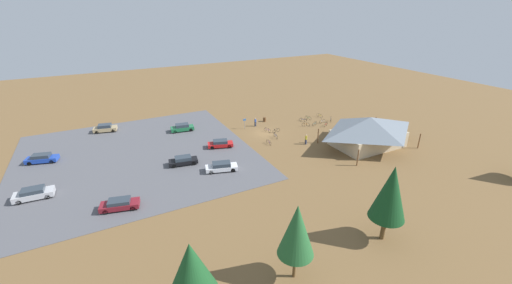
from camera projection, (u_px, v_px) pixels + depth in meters
name	position (u px, v px, depth m)	size (l,w,h in m)	color
ground	(265.00, 133.00, 60.54)	(160.00, 160.00, 0.00)	brown
parking_lot_asphalt	(137.00, 155.00, 51.56)	(36.10, 35.73, 0.05)	#56565B
bike_pavilion	(369.00, 130.00, 54.09)	(14.38, 10.22, 5.23)	#C6B28E
trash_bin	(264.00, 119.00, 66.45)	(0.60, 0.60, 0.90)	brown
lot_sign	(245.00, 122.00, 62.14)	(0.56, 0.08, 2.20)	#99999E
pine_west	(297.00, 230.00, 26.54)	(3.24, 3.24, 7.72)	brown
pine_far_east	(390.00, 193.00, 31.05)	(3.62, 3.62, 8.59)	brown
pine_midwest	(192.00, 269.00, 22.74)	(3.76, 3.76, 7.47)	brown
bicycle_blue_front_row	(276.00, 136.00, 58.26)	(0.48, 1.83, 0.85)	black
bicycle_purple_yard_front	(269.00, 142.00, 55.63)	(0.48, 1.69, 0.81)	black
bicycle_orange_yard_right	(306.00, 125.00, 63.87)	(1.54, 0.74, 0.86)	black
bicycle_black_by_bin	(276.00, 131.00, 60.78)	(1.72, 0.48, 0.79)	black
bicycle_green_back_row	(308.00, 118.00, 67.66)	(0.61, 1.59, 0.84)	black
bicycle_red_yard_left	(326.00, 124.00, 63.85)	(1.61, 0.94, 0.83)	black
bicycle_white_yard_center	(322.00, 121.00, 65.57)	(1.68, 0.48, 0.77)	black
bicycle_yellow_near_porch	(320.00, 116.00, 69.01)	(0.48, 1.71, 0.84)	black
bicycle_teal_lone_west	(315.00, 124.00, 64.26)	(1.57, 0.67, 0.86)	black
bicycle_silver_near_sign	(331.00, 120.00, 66.56)	(1.11, 1.40, 0.87)	black
bicycle_blue_trailside	(303.00, 120.00, 66.60)	(0.98, 1.48, 0.80)	black
bicycle_purple_lone_east	(267.00, 130.00, 61.03)	(0.69, 1.69, 0.82)	black
car_red_near_entry	(220.00, 144.00, 54.27)	(4.62, 2.91, 1.29)	red
car_white_front_row	(222.00, 167.00, 46.48)	(4.98, 2.95, 1.35)	white
car_tan_aisle_side	(105.00, 128.00, 60.92)	(4.50, 2.70, 1.47)	tan
car_green_back_corner	(182.00, 128.00, 61.20)	(4.55, 2.29, 1.44)	#1E6B3D
car_silver_second_row	(34.00, 193.00, 39.81)	(4.59, 2.13, 1.41)	#BCBCC1
car_blue_by_curb	(42.00, 158.00, 48.98)	(4.77, 2.80, 1.38)	#1E42B2
car_maroon_far_end	(120.00, 204.00, 37.77)	(4.76, 2.78, 1.29)	maroon
car_black_inner_stall	(183.00, 161.00, 48.35)	(4.55, 2.40, 1.32)	black
visitor_crossing_yard	(306.00, 139.00, 55.41)	(0.39, 0.36, 1.83)	#2D3347
visitor_near_lot	(255.00, 122.00, 63.70)	(0.36, 0.36, 1.74)	#2D3347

